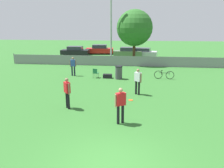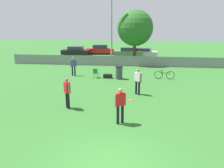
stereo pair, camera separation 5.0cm
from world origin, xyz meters
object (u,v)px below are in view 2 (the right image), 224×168
Objects in this scene: light_pole at (111,21)px; frisbee_disc at (131,100)px; parked_car_red at (100,50)px; player_defender_red at (120,103)px; gear_bag_sideline at (108,76)px; player_receiver_white at (138,80)px; parked_car_silver at (143,52)px; spectator_in_blue at (73,65)px; player_thrower_red at (67,91)px; tree_near_pole at (135,28)px; folding_chair_sideline at (96,72)px; bicycle_sideline at (164,75)px; trash_bin at (119,72)px; parked_car_olive at (128,52)px; parked_car_dark at (76,51)px.

frisbee_disc is (2.68, -12.13, -4.83)m from light_pole.
parked_car_red is at bearing 104.62° from frisbee_disc.
player_defender_red is 2.26× the size of gear_bag_sideline.
parked_car_silver is at bearing 125.10° from player_receiver_white.
spectator_in_blue is at bearing 85.21° from player_defender_red.
parked_car_red is at bearing 145.55° from player_thrower_red.
tree_near_pole is at bearing 127.67° from player_thrower_red.
frisbee_disc is at bearing -70.64° from player_receiver_white.
folding_chair_sideline is (-3.09, -7.64, -3.61)m from tree_near_pole.
player_thrower_red is at bearing -124.09° from bicycle_sideline.
player_defender_red is 1.53× the size of trash_bin.
tree_near_pole is 3.62× the size of player_thrower_red.
parked_car_red reaches higher than folding_chair_sideline.
parked_car_olive reaches higher than folding_chair_sideline.
player_receiver_white is 1.53× the size of trash_bin.
player_defender_red is at bearing -84.47° from trash_bin.
player_thrower_red is at bearing -102.29° from tree_near_pole.
parked_car_olive is at bearing 59.03° from player_defender_red.
player_receiver_white reaches higher than parked_car_silver.
spectator_in_blue reaches higher than bicycle_sideline.
trash_bin is at bearing -169.09° from bicycle_sideline.
parked_car_red is at bearing 105.29° from trash_bin.
parked_car_red is 1.00× the size of parked_car_silver.
gear_bag_sideline is at bearing -92.02° from parked_car_olive.
folding_chair_sideline is 1.07m from gear_bag_sideline.
trash_bin is (1.48, -6.77, -4.29)m from light_pole.
player_thrower_red reaches higher than parked_car_silver.
frisbee_disc is (-0.39, -1.23, -0.97)m from player_receiver_white.
player_receiver_white reaches higher than bicycle_sideline.
folding_chair_sideline is (-0.52, -6.64, -4.37)m from light_pole.
parked_car_dark is (-5.58, 20.94, -0.30)m from player_thrower_red.
folding_chair_sideline is 16.22m from parked_car_red.
parked_car_dark is (-7.72, 13.88, 0.13)m from trash_bin.
light_pole is at bearing -50.85° from parked_car_dark.
light_pole is at bearing 102.34° from trash_bin.
parked_car_silver is at bearing 62.34° from light_pole.
player_receiver_white is 4.55m from player_defender_red.
tree_near_pole is 15.48m from player_thrower_red.
parked_car_olive reaches higher than parked_car_silver.
player_receiver_white is at bearing -64.78° from parked_car_dark.
tree_near_pole is 1.40× the size of parked_car_red.
player_receiver_white is 4.45m from trash_bin.
light_pole reaches higher than spectator_in_blue.
player_receiver_white is 0.39× the size of parked_car_silver.
player_defender_red is (2.98, -1.56, 0.00)m from player_thrower_red.
player_thrower_red is at bearing -77.19° from parked_car_dark.
player_thrower_red is 0.39× the size of parked_car_silver.
spectator_in_blue is at bearing -94.19° from parked_car_red.
frisbee_disc is 0.25× the size of trash_bin.
parked_car_dark is (-6.24, 7.12, -4.16)m from light_pole.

